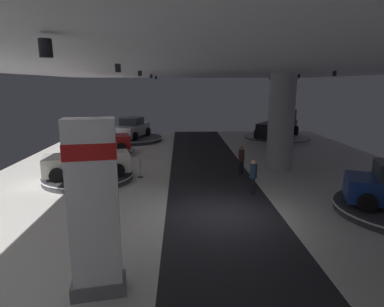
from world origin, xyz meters
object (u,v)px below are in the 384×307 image
object	(u,v)px
visitor_walking_far	(241,158)
display_car_deep_left	(131,128)
display_platform_deep_left	(132,139)
display_platform_far_left	(99,153)
visitor_walking_near	(253,175)
display_car_mid_left	(88,160)
display_platform_mid_left	(88,177)
display_car_far_left	(99,140)
display_platform_deep_right	(277,138)
pickup_truck_deep_right	(279,126)
brand_sign_pylon	(94,208)
column_right	(281,122)

from	to	relation	value
visitor_walking_far	display_car_deep_left	bearing A→B (deg)	124.60
display_platform_deep_left	display_platform_far_left	size ratio (longest dim) A/B	1.10
display_platform_far_left	visitor_walking_near	bearing A→B (deg)	-43.23
visitor_walking_near	display_car_mid_left	bearing A→B (deg)	163.30
display_car_mid_left	visitor_walking_far	xyz separation A→B (m)	(8.09, 0.85, -0.17)
display_platform_mid_left	display_car_far_left	world-z (taller)	display_car_far_left
display_platform_deep_left	display_platform_deep_right	xyz separation A→B (m)	(12.84, -0.07, -0.03)
display_car_mid_left	pickup_truck_deep_right	xyz separation A→B (m)	(13.49, 12.04, 0.14)
brand_sign_pylon	display_platform_mid_left	size ratio (longest dim) A/B	0.91
brand_sign_pylon	display_car_deep_left	distance (m)	21.36
column_right	pickup_truck_deep_right	size ratio (longest dim) A/B	0.99
brand_sign_pylon	display_car_deep_left	bearing A→B (deg)	96.24
display_platform_deep_left	display_platform_far_left	world-z (taller)	display_platform_deep_left
brand_sign_pylon	display_platform_far_left	size ratio (longest dim) A/B	0.86
pickup_truck_deep_right	visitor_walking_far	distance (m)	12.43
display_platform_deep_right	visitor_walking_near	xyz separation A→B (m)	(-5.30, -14.17, 0.75)
display_platform_far_left	visitor_walking_far	size ratio (longest dim) A/B	3.07
brand_sign_pylon	display_car_deep_left	world-z (taller)	brand_sign_pylon
display_platform_mid_left	display_car_mid_left	distance (m)	0.90
column_right	display_platform_mid_left	distance (m)	11.04
column_right	display_platform_deep_left	distance (m)	14.32
display_platform_deep_right	display_car_deep_left	bearing A→B (deg)	179.53
display_platform_deep_right	display_car_far_left	bearing A→B (deg)	-157.98
visitor_walking_near	display_platform_deep_right	bearing A→B (deg)	69.50
brand_sign_pylon	pickup_truck_deep_right	world-z (taller)	brand_sign_pylon
visitor_walking_far	display_platform_deep_left	bearing A→B (deg)	124.71
display_car_far_left	display_platform_mid_left	bearing A→B (deg)	-81.74
display_car_deep_left	pickup_truck_deep_right	distance (m)	13.02
brand_sign_pylon	display_car_far_left	xyz separation A→B (m)	(-3.70, 15.35, -1.09)
display_platform_deep_left	visitor_walking_near	distance (m)	16.14
display_car_deep_left	display_platform_far_left	xyz separation A→B (m)	(-1.41, -5.86, -0.92)
display_platform_far_left	visitor_walking_far	world-z (taller)	visitor_walking_far
display_platform_deep_left	column_right	bearing A→B (deg)	-44.50
display_platform_mid_left	display_car_far_left	distance (m)	6.16
display_car_mid_left	display_platform_far_left	bearing A→B (deg)	98.84
display_platform_far_left	visitor_walking_far	xyz separation A→B (m)	(9.02, -5.16, 0.73)
display_car_mid_left	visitor_walking_near	xyz separation A→B (m)	(8.02, -2.40, -0.17)
brand_sign_pylon	display_car_deep_left	xyz separation A→B (m)	(-2.32, 21.21, -1.07)
column_right	display_car_deep_left	world-z (taller)	column_right
pickup_truck_deep_right	visitor_walking_far	bearing A→B (deg)	-115.79
display_platform_mid_left	display_platform_far_left	bearing A→B (deg)	98.55
display_car_deep_left	pickup_truck_deep_right	world-z (taller)	pickup_truck_deep_right
display_platform_mid_left	visitor_walking_near	distance (m)	8.43
display_platform_mid_left	pickup_truck_deep_right	distance (m)	18.14
display_platform_mid_left	column_right	bearing A→B (deg)	10.62
display_platform_deep_left	display_platform_deep_right	world-z (taller)	display_platform_deep_left
display_platform_deep_left	display_car_deep_left	bearing A→B (deg)	74.20
display_platform_deep_right	column_right	bearing A→B (deg)	-105.93
display_car_deep_left	visitor_walking_near	size ratio (longest dim) A/B	2.85
display_car_deep_left	display_car_far_left	bearing A→B (deg)	-103.30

